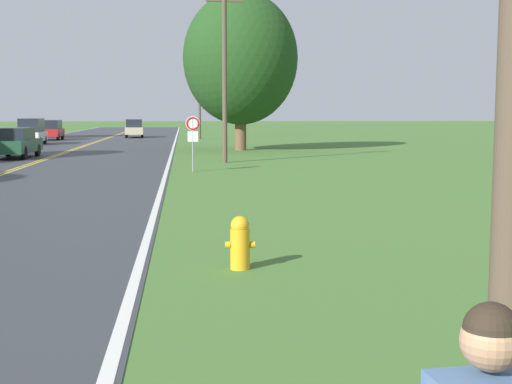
# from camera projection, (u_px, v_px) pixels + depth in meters

# --- Properties ---
(fire_hydrant) EXTENTS (0.48, 0.32, 0.86)m
(fire_hydrant) POSITION_uv_depth(u_px,v_px,m) (240.00, 242.00, 11.35)
(fire_hydrant) COLOR gold
(fire_hydrant) RESTS_ON ground
(traffic_sign) EXTENTS (0.60, 0.10, 2.33)m
(traffic_sign) POSITION_uv_depth(u_px,v_px,m) (193.00, 130.00, 29.85)
(traffic_sign) COLOR gray
(traffic_sign) RESTS_ON ground
(utility_pole_midground) EXTENTS (1.80, 0.24, 8.50)m
(utility_pole_midground) POSITION_uv_depth(u_px,v_px,m) (225.00, 73.00, 35.04)
(utility_pole_midground) COLOR brown
(utility_pole_midground) RESTS_ON ground
(utility_pole_far) EXTENTS (1.80, 0.24, 9.30)m
(utility_pole_far) POSITION_uv_depth(u_px,v_px,m) (199.00, 87.00, 66.31)
(utility_pole_far) COLOR brown
(utility_pole_far) RESTS_ON ground
(tree_left_verge) EXTENTS (7.50, 7.50, 10.31)m
(tree_left_verge) POSITION_uv_depth(u_px,v_px,m) (240.00, 59.00, 46.46)
(tree_left_verge) COLOR brown
(tree_left_verge) RESTS_ON ground
(car_dark_green_sedan_approaching) EXTENTS (2.00, 4.91, 1.66)m
(car_dark_green_sedan_approaching) POSITION_uv_depth(u_px,v_px,m) (15.00, 142.00, 38.96)
(car_dark_green_sedan_approaching) COLOR black
(car_dark_green_sedan_approaching) RESTS_ON ground
(car_white_van_mid_near) EXTENTS (1.83, 4.25, 2.03)m
(car_white_van_mid_near) POSITION_uv_depth(u_px,v_px,m) (32.00, 131.00, 55.21)
(car_white_van_mid_near) COLOR black
(car_white_van_mid_near) RESTS_ON ground
(car_red_suv_mid_far) EXTENTS (1.81, 4.01, 1.80)m
(car_red_suv_mid_far) POSITION_uv_depth(u_px,v_px,m) (51.00, 129.00, 64.30)
(car_red_suv_mid_far) COLOR black
(car_red_suv_mid_far) RESTS_ON ground
(car_champagne_suv_receding) EXTENTS (1.96, 4.91, 1.80)m
(car_champagne_suv_receding) POSITION_uv_depth(u_px,v_px,m) (134.00, 128.00, 70.68)
(car_champagne_suv_receding) COLOR black
(car_champagne_suv_receding) RESTS_ON ground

